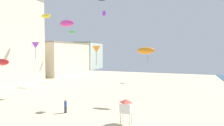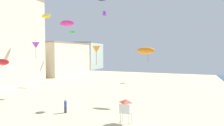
{
  "view_description": "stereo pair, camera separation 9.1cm",
  "coord_description": "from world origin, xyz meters",
  "views": [
    {
      "loc": [
        15.78,
        -9.53,
        7.35
      ],
      "look_at": [
        6.3,
        16.34,
        5.76
      ],
      "focal_mm": 32.41,
      "sensor_mm": 36.0,
      "label": 1
    },
    {
      "loc": [
        15.86,
        -9.5,
        7.35
      ],
      "look_at": [
        6.3,
        16.34,
        5.76
      ],
      "focal_mm": 32.41,
      "sensor_mm": 36.0,
      "label": 2
    }
  ],
  "objects": [
    {
      "name": "kite_red_parafoil",
      "position": [
        -7.7,
        11.13,
        5.9
      ],
      "size": [
        2.27,
        0.63,
        0.88
      ],
      "color": "red"
    },
    {
      "name": "kite_magenta_parafoil",
      "position": [
        -3.51,
        20.58,
        12.15
      ],
      "size": [
        2.82,
        0.78,
        1.1
      ],
      "color": "#DB3D9E"
    },
    {
      "name": "lifeguard_stand",
      "position": [
        10.22,
        9.79,
        1.84
      ],
      "size": [
        1.1,
        1.1,
        2.55
      ],
      "rotation": [
        0.0,
        0.0,
        -0.18
      ],
      "color": "white",
      "rests_on": "ground"
    },
    {
      "name": "kite_yellow_parafoil",
      "position": [
        -12.92,
        27.11,
        15.01
      ],
      "size": [
        2.41,
        0.67,
        0.94
      ],
      "color": "yellow"
    },
    {
      "name": "kite_orange_parafoil",
      "position": [
        10.51,
        18.55,
        7.46
      ],
      "size": [
        2.46,
        0.68,
        0.96
      ],
      "color": "orange"
    },
    {
      "name": "kite_purple_box",
      "position": [
        -4.09,
        38.96,
        17.07
      ],
      "size": [
        0.7,
        0.7,
        1.1
      ],
      "color": "purple"
    },
    {
      "name": "kite_orange_delta",
      "position": [
        4.64,
        14.83,
        7.61
      ],
      "size": [
        1.11,
        1.11,
        2.52
      ],
      "color": "orange"
    },
    {
      "name": "kite_magenta_delta",
      "position": [
        7.06,
        39.54,
        7.24
      ],
      "size": [
        1.36,
        1.36,
        3.1
      ],
      "color": "#DB3D9E"
    },
    {
      "name": "kite_green_parafoil",
      "position": [
        -12.91,
        37.81,
        12.51
      ],
      "size": [
        1.8,
        0.5,
        0.7
      ],
      "color": "green"
    },
    {
      "name": "boardwalk_hotel_far",
      "position": [
        -24.21,
        66.86,
        5.58
      ],
      "size": [
        10.98,
        12.46,
        11.15
      ],
      "color": "#B7C6B2",
      "rests_on": "ground"
    },
    {
      "name": "boardwalk_hotel_mid",
      "position": [
        -24.21,
        46.72,
        5.1
      ],
      "size": [
        13.39,
        21.2,
        10.18
      ],
      "color": "beige",
      "rests_on": "ground"
    },
    {
      "name": "kite_flyer",
      "position": [
        2.38,
        10.89,
        0.92
      ],
      "size": [
        0.34,
        0.34,
        1.64
      ],
      "rotation": [
        0.0,
        0.0,
        1.71
      ],
      "color": "#383D4C",
      "rests_on": "ground"
    },
    {
      "name": "kite_purple_delta",
      "position": [
        -13.28,
        24.06,
        8.57
      ],
      "size": [
        1.57,
        1.57,
        3.56
      ],
      "color": "purple"
    }
  ]
}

